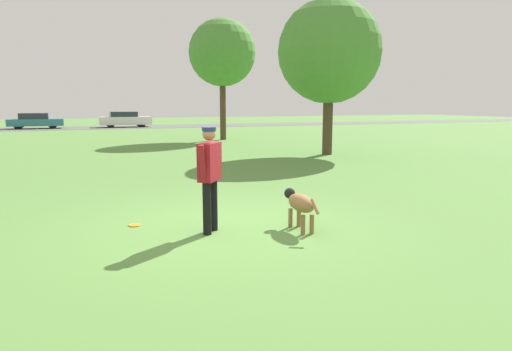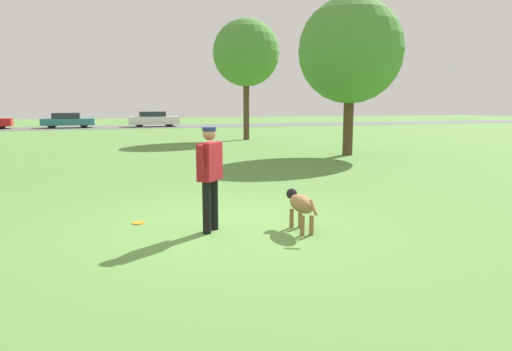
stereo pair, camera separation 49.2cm
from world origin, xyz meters
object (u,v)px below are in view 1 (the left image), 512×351
Objects in this scene: tree_near_right at (329,52)px; tree_far_right at (222,53)px; person at (210,170)px; parked_car_white at (125,119)px; dog at (300,204)px; frisbee at (135,225)px; parked_car_teal at (35,121)px.

tree_far_right is at bearing 99.54° from tree_near_right.
person is 34.26m from parked_car_white.
frisbee is at bearing 64.40° from dog.
frisbee is at bearing -136.64° from tree_near_right.
parked_car_white is at bearing 83.68° from frisbee.
frisbee is at bearing 90.46° from person.
tree_far_right is 1.10× the size of tree_near_right.
tree_far_right reaches higher than dog.
tree_near_right is 28.26m from parked_car_teal.
frisbee is 0.03× the size of tree_far_right.
person reaches higher than dog.
parked_car_white is (7.01, -0.24, 0.04)m from parked_car_teal.
dog is (1.37, -0.40, -0.56)m from person.
dog is 0.17× the size of tree_far_right.
person reaches higher than frisbee.
parked_car_white is at bearing 35.16° from person.
dog is 34.58m from parked_car_white.
tree_near_right is at bearing -31.47° from dog.
frisbee is 12.52m from tree_near_right.
person is 0.28× the size of tree_near_right.
frisbee is 0.05× the size of parked_car_white.
parked_car_teal is (-4.37, 34.39, -0.36)m from person.
frisbee is 0.03× the size of tree_near_right.
parked_car_teal is (-10.47, 16.63, -4.13)m from tree_far_right.
person is at bearing -108.95° from tree_far_right.
person is 0.25× the size of tree_far_right.
person is at bearing -39.11° from frisbee.
frisbee is 18.96m from tree_far_right.
person is 1.54m from dog.
frisbee is 0.05× the size of parked_car_teal.
person is 12.14m from tree_near_right.
dog reaches higher than frisbee.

